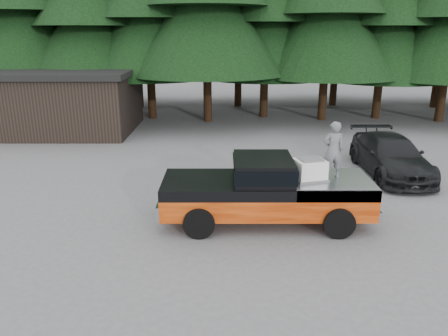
{
  "coord_description": "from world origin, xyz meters",
  "views": [
    {
      "loc": [
        -0.06,
        -11.61,
        5.28
      ],
      "look_at": [
        -0.04,
        0.0,
        1.61
      ],
      "focal_mm": 35.0,
      "sensor_mm": 36.0,
      "label": 1
    }
  ],
  "objects_px": {
    "pickup_truck": "(266,200)",
    "air_compressor": "(310,170)",
    "parked_car": "(390,156)",
    "utility_building": "(58,100)",
    "man_on_bed": "(333,150)"
  },
  "relations": [
    {
      "from": "utility_building",
      "to": "parked_car",
      "type": "bearing_deg",
      "value": -26.64
    },
    {
      "from": "air_compressor",
      "to": "man_on_bed",
      "type": "height_order",
      "value": "man_on_bed"
    },
    {
      "from": "air_compressor",
      "to": "man_on_bed",
      "type": "relative_size",
      "value": 0.5
    },
    {
      "from": "utility_building",
      "to": "air_compressor",
      "type": "bearing_deg",
      "value": -47.14
    },
    {
      "from": "air_compressor",
      "to": "parked_car",
      "type": "distance_m",
      "value": 6.09
    },
    {
      "from": "pickup_truck",
      "to": "man_on_bed",
      "type": "relative_size",
      "value": 3.74
    },
    {
      "from": "parked_car",
      "to": "utility_building",
      "type": "xyz_separation_m",
      "value": [
        -15.3,
        7.67,
        0.94
      ]
    },
    {
      "from": "parked_car",
      "to": "utility_building",
      "type": "distance_m",
      "value": 17.14
    },
    {
      "from": "air_compressor",
      "to": "man_on_bed",
      "type": "bearing_deg",
      "value": -0.83
    },
    {
      "from": "parked_car",
      "to": "utility_building",
      "type": "relative_size",
      "value": 0.6
    },
    {
      "from": "parked_car",
      "to": "man_on_bed",
      "type": "bearing_deg",
      "value": -128.28
    },
    {
      "from": "pickup_truck",
      "to": "parked_car",
      "type": "bearing_deg",
      "value": 40.53
    },
    {
      "from": "man_on_bed",
      "to": "utility_building",
      "type": "relative_size",
      "value": 0.19
    },
    {
      "from": "pickup_truck",
      "to": "air_compressor",
      "type": "bearing_deg",
      "value": -5.73
    },
    {
      "from": "man_on_bed",
      "to": "utility_building",
      "type": "bearing_deg",
      "value": -50.55
    }
  ]
}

